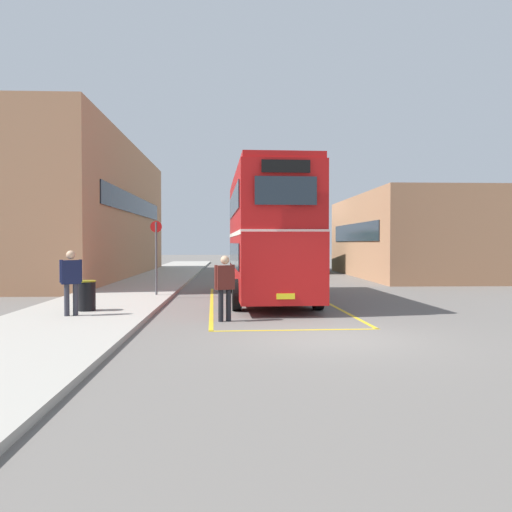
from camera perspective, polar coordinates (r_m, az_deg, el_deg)
ground_plane at (r=26.36m, az=2.17°, el=-3.22°), size 135.60×135.60×0.00m
sidewalk_left at (r=28.98m, az=-11.16°, el=-2.68°), size 4.00×57.60×0.14m
brick_building_left at (r=34.11m, az=-17.04°, el=4.57°), size 5.20×23.46×8.08m
depot_building_right at (r=34.88m, az=16.26°, el=2.03°), size 7.23×15.13×5.06m
double_decker_bus at (r=19.79m, az=1.27°, el=2.52°), size 3.12×9.97×4.75m
single_deck_bus at (r=39.49m, az=4.36°, el=0.71°), size 3.25×8.21×3.02m
pedestrian_boarding at (r=14.42m, az=-3.38°, el=-2.91°), size 0.55×0.41×1.79m
pedestrian_waiting_near at (r=15.37m, az=-19.26°, el=-2.20°), size 0.55×0.42×1.79m
litter_bin at (r=16.40m, az=-17.73°, el=-4.06°), size 0.54×0.54×0.89m
bus_stop_sign at (r=20.67m, az=-10.67°, el=0.57°), size 0.44×0.09×2.83m
bay_marking_yellow at (r=18.04m, az=1.77°, el=-5.36°), size 4.65×12.03×0.01m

